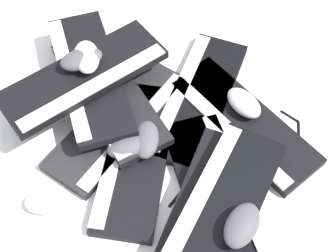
# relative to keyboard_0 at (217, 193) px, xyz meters

# --- Properties ---
(ground_plane) EXTENTS (3.20, 3.20, 0.00)m
(ground_plane) POSITION_rel_keyboard_0_xyz_m (-0.13, -0.04, -0.01)
(ground_plane) COLOR white
(keyboard_0) EXTENTS (0.45, 0.18, 0.03)m
(keyboard_0) POSITION_rel_keyboard_0_xyz_m (0.00, 0.00, 0.00)
(keyboard_0) COLOR black
(keyboard_0) RESTS_ON ground
(keyboard_1) EXTENTS (0.46, 0.29, 0.03)m
(keyboard_1) POSITION_rel_keyboard_0_xyz_m (-0.17, 0.15, 0.00)
(keyboard_1) COLOR black
(keyboard_1) RESTS_ON ground
(keyboard_2) EXTENTS (0.43, 0.40, 0.03)m
(keyboard_2) POSITION_rel_keyboard_0_xyz_m (-0.28, 0.07, 0.00)
(keyboard_2) COLOR black
(keyboard_2) RESTS_ON ground
(keyboard_3) EXTENTS (0.38, 0.45, 0.03)m
(keyboard_3) POSITION_rel_keyboard_0_xyz_m (-0.28, -0.16, 0.00)
(keyboard_3) COLOR #232326
(keyboard_3) RESTS_ON ground
(keyboard_4) EXTENTS (0.46, 0.34, 0.03)m
(keyboard_4) POSITION_rel_keyboard_0_xyz_m (-0.16, -0.15, 0.00)
(keyboard_4) COLOR black
(keyboard_4) RESTS_ON ground
(keyboard_5) EXTENTS (0.43, 0.40, 0.03)m
(keyboard_5) POSITION_rel_keyboard_0_xyz_m (0.06, -0.05, 0.03)
(keyboard_5) COLOR black
(keyboard_5) RESTS_ON keyboard_0
(keyboard_6) EXTENTS (0.46, 0.22, 0.03)m
(keyboard_6) POSITION_rel_keyboard_0_xyz_m (-0.36, -0.17, 0.03)
(keyboard_6) COLOR black
(keyboard_6) RESTS_ON keyboard_3
(keyboard_7) EXTENTS (0.45, 0.17, 0.03)m
(keyboard_7) POSITION_rel_keyboard_0_xyz_m (-0.41, -0.20, 0.06)
(keyboard_7) COLOR black
(keyboard_7) RESTS_ON keyboard_6
(keyboard_8) EXTENTS (0.27, 0.46, 0.03)m
(keyboard_8) POSITION_rel_keyboard_0_xyz_m (-0.39, -0.22, 0.09)
(keyboard_8) COLOR black
(keyboard_8) RESTS_ON keyboard_7
(keyboard_9) EXTENTS (0.41, 0.42, 0.03)m
(keyboard_9) POSITION_rel_keyboard_0_xyz_m (0.07, -0.03, 0.06)
(keyboard_9) COLOR black
(keyboard_9) RESTS_ON keyboard_5
(mouse_0) EXTENTS (0.13, 0.10, 0.04)m
(mouse_0) POSITION_rel_keyboard_0_xyz_m (-0.18, -0.12, 0.04)
(mouse_0) COLOR #4C4C51
(mouse_0) RESTS_ON keyboard_4
(mouse_1) EXTENTS (0.12, 0.09, 0.04)m
(mouse_1) POSITION_rel_keyboard_0_xyz_m (-0.20, 0.16, 0.04)
(mouse_1) COLOR #B7B7BC
(mouse_1) RESTS_ON keyboard_1
(mouse_2) EXTENTS (0.07, 0.11, 0.04)m
(mouse_2) POSITION_rel_keyboard_0_xyz_m (-0.41, -0.21, 0.13)
(mouse_2) COLOR #4C4C51
(mouse_2) RESTS_ON keyboard_8
(mouse_3) EXTENTS (0.12, 0.13, 0.04)m
(mouse_3) POSITION_rel_keyboard_0_xyz_m (0.12, -0.01, 0.10)
(mouse_3) COLOR #4C4C51
(mouse_3) RESTS_ON keyboard_9
(mouse_4) EXTENTS (0.07, 0.11, 0.04)m
(mouse_4) POSITION_rel_keyboard_0_xyz_m (-0.18, -0.16, 0.04)
(mouse_4) COLOR #4C4C51
(mouse_4) RESTS_ON keyboard_4
(mouse_5) EXTENTS (0.12, 0.08, 0.04)m
(mouse_5) POSITION_rel_keyboard_0_xyz_m (-0.41, -0.20, 0.13)
(mouse_5) COLOR #B7B7BC
(mouse_5) RESTS_ON keyboard_8
(mouse_7) EXTENTS (0.09, 0.12, 0.04)m
(mouse_7) POSITION_rel_keyboard_0_xyz_m (-0.12, -0.39, 0.01)
(mouse_7) COLOR silver
(mouse_7) RESTS_ON ground
(cable_0) EXTENTS (0.16, 0.42, 0.01)m
(cable_0) POSITION_rel_keyboard_0_xyz_m (-0.06, 0.12, -0.01)
(cable_0) COLOR black
(cable_0) RESTS_ON ground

